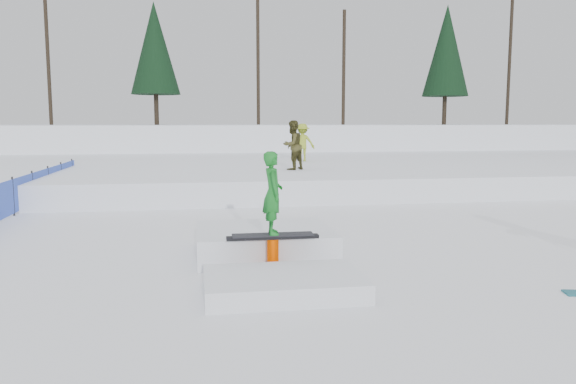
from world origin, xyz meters
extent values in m
plane|color=white|center=(0.00, 0.00, 0.00)|extent=(120.00, 120.00, 0.00)
cube|color=white|center=(0.00, 30.00, 1.20)|extent=(60.00, 14.00, 2.40)
cube|color=white|center=(0.00, 16.00, 0.40)|extent=(50.00, 18.00, 0.80)
cube|color=blue|center=(-6.50, 6.60, 0.55)|extent=(0.03, 16.00, 0.95)
cylinder|color=black|center=(-6.50, 6.60, 0.55)|extent=(0.05, 0.05, 1.10)
cylinder|color=black|center=(-6.50, 8.50, 0.55)|extent=(0.05, 0.05, 1.10)
cylinder|color=black|center=(-6.50, 10.40, 0.55)|extent=(0.05, 0.05, 1.10)
cylinder|color=black|center=(-6.50, 12.30, 0.55)|extent=(0.05, 0.05, 1.10)
cylinder|color=black|center=(-6.50, 14.20, 0.55)|extent=(0.05, 0.05, 1.10)
cylinder|color=black|center=(-11.00, 30.00, 7.40)|extent=(0.24, 0.24, 10.00)
cylinder|color=black|center=(-4.00, 28.50, 3.40)|extent=(0.30, 0.30, 2.00)
cone|color=black|center=(-4.00, 28.50, 7.38)|extent=(3.20, 3.20, 5.95)
cylinder|color=black|center=(3.00, 30.50, 7.15)|extent=(0.24, 0.24, 9.50)
cylinder|color=black|center=(9.00, 29.50, 6.40)|extent=(0.24, 0.24, 8.00)
cylinder|color=black|center=(16.00, 28.00, 3.40)|extent=(0.30, 0.30, 2.00)
cone|color=black|center=(16.00, 28.00, 7.55)|extent=(3.20, 3.20, 6.30)
cylinder|color=black|center=(22.00, 30.00, 7.65)|extent=(0.24, 0.24, 10.50)
imported|color=#3A3718|center=(2.14, 11.01, 1.73)|extent=(1.15, 1.11, 1.86)
imported|color=#95A927|center=(3.38, 15.50, 1.66)|extent=(1.17, 0.74, 1.73)
cube|color=white|center=(-0.17, 0.84, 0.27)|extent=(2.60, 2.20, 0.54)
cube|color=white|center=(-0.17, -1.66, 0.15)|extent=(2.40, 1.60, 0.30)
cylinder|color=#F35200|center=(-0.17, -0.46, 0.03)|extent=(0.44, 0.44, 0.06)
cylinder|color=#F35200|center=(-0.17, -0.46, 0.30)|extent=(0.20, 0.20, 0.60)
cube|color=black|center=(-0.17, -0.46, 0.63)|extent=(1.60, 0.16, 0.06)
cube|color=black|center=(-0.17, -0.46, 0.68)|extent=(1.40, 0.28, 0.03)
imported|color=#157521|center=(-0.17, -0.46, 1.40)|extent=(0.34, 0.52, 1.42)
camera|label=1|loc=(-1.44, -9.88, 2.61)|focal=35.00mm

